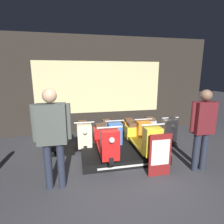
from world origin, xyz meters
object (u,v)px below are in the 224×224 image
scooter_backrow_1 (84,134)px  scooter_backrow_0 (55,135)px  price_sign_board (160,155)px  scooter_backrow_2 (110,132)px  person_right_browsing (203,124)px  person_left_browsing (52,131)px  scooter_display_left (105,140)px  scooter_display_right (141,138)px  scooter_backrow_3 (135,130)px  scooter_backrow_4 (159,128)px

scooter_backrow_1 → scooter_backrow_0: bearing=180.0°
scooter_backrow_1 → price_sign_board: price_sign_board is taller
scooter_backrow_2 → person_right_browsing: person_right_browsing is taller
scooter_backrow_2 → person_left_browsing: 2.46m
scooter_display_left → person_left_browsing: 1.43m
scooter_display_right → scooter_backrow_1: 1.73m
scooter_display_right → scooter_backrow_1: (-1.33, 1.10, -0.19)m
scooter_backrow_2 → person_left_browsing: bearing=-125.8°
scooter_display_left → person_right_browsing: size_ratio=1.00×
price_sign_board → scooter_backrow_2: bearing=107.6°
scooter_display_right → price_sign_board: scooter_display_right is taller
person_right_browsing → scooter_backrow_3: bearing=111.4°
person_left_browsing → price_sign_board: size_ratio=2.03×
scooter_display_left → scooter_backrow_2: size_ratio=1.00×
scooter_display_left → price_sign_board: scooter_display_left is taller
scooter_backrow_1 → scooter_backrow_2: (0.78, 0.00, 0.00)m
scooter_display_left → person_right_browsing: (1.87, -0.80, 0.50)m
scooter_display_right → scooter_backrow_2: (-0.54, 1.10, -0.19)m
scooter_backrow_0 → scooter_backrow_4: 3.13m
scooter_backrow_1 → scooter_backrow_4: bearing=0.0°
scooter_backrow_3 → person_right_browsing: 2.15m
scooter_backrow_4 → scooter_backrow_2: bearing=180.0°
scooter_display_left → person_left_browsing: (-1.03, -0.80, 0.57)m
scooter_display_left → scooter_backrow_2: bearing=72.5°
scooter_backrow_0 → person_left_browsing: person_left_browsing is taller
scooter_backrow_0 → scooter_backrow_3: same height
scooter_backrow_0 → scooter_backrow_4: (3.13, 0.00, 0.00)m
scooter_backrow_3 → person_right_browsing: size_ratio=1.00×
scooter_display_right → person_right_browsing: (0.99, -0.80, 0.50)m
scooter_backrow_2 → price_sign_board: 2.03m
person_left_browsing → person_right_browsing: person_left_browsing is taller
scooter_display_right → scooter_backrow_3: bearing=77.7°
scooter_display_left → price_sign_board: 1.27m
person_right_browsing → price_sign_board: bearing=-178.2°
person_right_browsing → price_sign_board: size_ratio=1.95×
scooter_backrow_1 → price_sign_board: 2.38m
scooter_display_right → person_right_browsing: bearing=-39.2°
scooter_display_right → person_right_browsing: person_right_browsing is taller
scooter_backrow_3 → scooter_backrow_0: bearing=180.0°
scooter_display_left → scooter_backrow_4: scooter_display_left is taller
scooter_backrow_1 → person_right_browsing: (2.31, -1.90, 0.69)m
scooter_display_right → scooter_backrow_3: scooter_display_right is taller
scooter_backrow_0 → price_sign_board: 2.91m
person_right_browsing → scooter_backrow_4: bearing=88.9°
person_left_browsing → person_right_browsing: size_ratio=1.04×
scooter_display_right → person_left_browsing: 2.16m
scooter_backrow_4 → price_sign_board: bearing=-116.3°
scooter_display_left → scooter_backrow_2: 1.16m
scooter_backrow_1 → person_right_browsing: 3.07m
scooter_backrow_1 → person_left_browsing: size_ratio=0.96×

